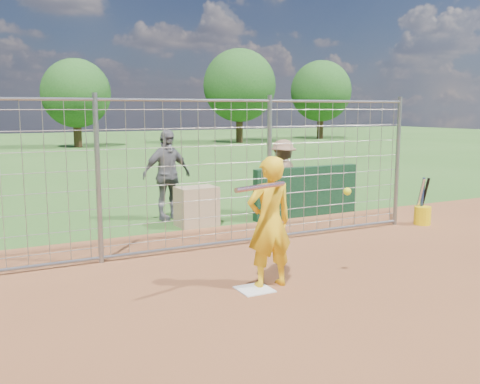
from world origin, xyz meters
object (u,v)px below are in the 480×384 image
batter (269,222)px  bystander_b (167,175)px  bystander_c (283,177)px  bucket_with_bats (422,213)px  equipment_bin (197,206)px

batter → bystander_b: bearing=-90.4°
bystander_c → bucket_with_bats: (1.91, -2.37, -0.60)m
bystander_c → equipment_bin: bearing=-24.7°
equipment_bin → bystander_b: bearing=108.9°
bystander_b → bucket_with_bats: 5.39m
batter → bucket_with_bats: bearing=-155.4°
bucket_with_bats → batter: bearing=-158.3°
bystander_b → bystander_c: size_ratio=1.15×
bucket_with_bats → bystander_b: bearing=147.3°
bystander_c → bucket_with_bats: 3.10m
bystander_b → batter: bearing=-104.6°
bystander_c → equipment_bin: bystander_c is taller
batter → bystander_b: (0.27, 4.78, 0.09)m
bystander_c → bucket_with_bats: bearing=96.0°
equipment_bin → bucket_with_bats: size_ratio=0.82×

